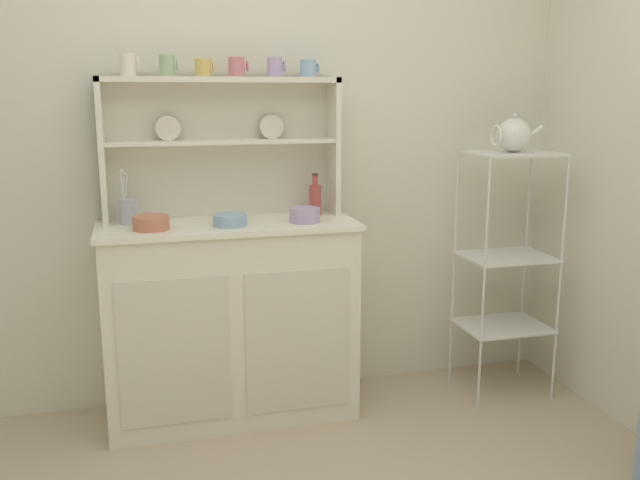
{
  "coord_description": "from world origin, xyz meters",
  "views": [
    {
      "loc": [
        -0.45,
        -1.58,
        1.46
      ],
      "look_at": [
        0.28,
        1.12,
        0.86
      ],
      "focal_mm": 38.51,
      "sensor_mm": 36.0,
      "label": 1
    }
  ],
  "objects_px": {
    "cup_cream_0": "(128,65)",
    "jam_bottle": "(315,199)",
    "utensil_jar": "(129,211)",
    "hutch_cabinet": "(231,319)",
    "bakers_rack": "(507,246)",
    "porcelain_teapot": "(513,135)",
    "bowl_mixing_large": "(151,223)",
    "hutch_shelf_unit": "(221,136)"
  },
  "relations": [
    {
      "from": "cup_cream_0",
      "to": "jam_bottle",
      "type": "distance_m",
      "value": 1.0
    },
    {
      "from": "cup_cream_0",
      "to": "utensil_jar",
      "type": "bearing_deg",
      "value": -126.67
    },
    {
      "from": "hutch_cabinet",
      "to": "utensil_jar",
      "type": "distance_m",
      "value": 0.65
    },
    {
      "from": "hutch_cabinet",
      "to": "bakers_rack",
      "type": "distance_m",
      "value": 1.36
    },
    {
      "from": "hutch_cabinet",
      "to": "porcelain_teapot",
      "type": "height_order",
      "value": "porcelain_teapot"
    },
    {
      "from": "bowl_mixing_large",
      "to": "porcelain_teapot",
      "type": "relative_size",
      "value": 0.61
    },
    {
      "from": "bowl_mixing_large",
      "to": "porcelain_teapot",
      "type": "distance_m",
      "value": 1.69
    },
    {
      "from": "bowl_mixing_large",
      "to": "porcelain_teapot",
      "type": "bearing_deg",
      "value": -0.23
    },
    {
      "from": "bowl_mixing_large",
      "to": "utensil_jar",
      "type": "height_order",
      "value": "utensil_jar"
    },
    {
      "from": "cup_cream_0",
      "to": "porcelain_teapot",
      "type": "bearing_deg",
      "value": -6.75
    },
    {
      "from": "hutch_cabinet",
      "to": "hutch_shelf_unit",
      "type": "xyz_separation_m",
      "value": [
        0.0,
        0.16,
        0.81
      ]
    },
    {
      "from": "hutch_cabinet",
      "to": "bowl_mixing_large",
      "type": "distance_m",
      "value": 0.58
    },
    {
      "from": "hutch_cabinet",
      "to": "bowl_mixing_large",
      "type": "relative_size",
      "value": 7.46
    },
    {
      "from": "bowl_mixing_large",
      "to": "hutch_cabinet",
      "type": "bearing_deg",
      "value": 12.6
    },
    {
      "from": "jam_bottle",
      "to": "utensil_jar",
      "type": "xyz_separation_m",
      "value": [
        -0.83,
        -0.01,
        -0.02
      ]
    },
    {
      "from": "bakers_rack",
      "to": "hutch_shelf_unit",
      "type": "bearing_deg",
      "value": 169.62
    },
    {
      "from": "hutch_shelf_unit",
      "to": "bakers_rack",
      "type": "relative_size",
      "value": 0.88
    },
    {
      "from": "hutch_shelf_unit",
      "to": "bakers_rack",
      "type": "height_order",
      "value": "hutch_shelf_unit"
    },
    {
      "from": "bowl_mixing_large",
      "to": "porcelain_teapot",
      "type": "height_order",
      "value": "porcelain_teapot"
    },
    {
      "from": "hutch_shelf_unit",
      "to": "porcelain_teapot",
      "type": "xyz_separation_m",
      "value": [
        1.32,
        -0.24,
        -0.0
      ]
    },
    {
      "from": "jam_bottle",
      "to": "utensil_jar",
      "type": "relative_size",
      "value": 0.82
    },
    {
      "from": "hutch_shelf_unit",
      "to": "cup_cream_0",
      "type": "height_order",
      "value": "cup_cream_0"
    },
    {
      "from": "hutch_cabinet",
      "to": "bakers_rack",
      "type": "xyz_separation_m",
      "value": [
        1.33,
        -0.08,
        0.28
      ]
    },
    {
      "from": "porcelain_teapot",
      "to": "bakers_rack",
      "type": "bearing_deg",
      "value": 0.0
    },
    {
      "from": "hutch_shelf_unit",
      "to": "bowl_mixing_large",
      "type": "xyz_separation_m",
      "value": [
        -0.33,
        -0.24,
        -0.34
      ]
    },
    {
      "from": "cup_cream_0",
      "to": "hutch_shelf_unit",
      "type": "bearing_deg",
      "value": 6.09
    },
    {
      "from": "hutch_shelf_unit",
      "to": "bakers_rack",
      "type": "bearing_deg",
      "value": -10.38
    },
    {
      "from": "hutch_cabinet",
      "to": "jam_bottle",
      "type": "xyz_separation_m",
      "value": [
        0.42,
        0.09,
        0.52
      ]
    },
    {
      "from": "hutch_shelf_unit",
      "to": "bowl_mixing_large",
      "type": "relative_size",
      "value": 6.97
    },
    {
      "from": "hutch_shelf_unit",
      "to": "utensil_jar",
      "type": "bearing_deg",
      "value": -168.43
    },
    {
      "from": "bowl_mixing_large",
      "to": "porcelain_teapot",
      "type": "xyz_separation_m",
      "value": [
        1.65,
        -0.01,
        0.33
      ]
    },
    {
      "from": "bowl_mixing_large",
      "to": "cup_cream_0",
      "type": "bearing_deg",
      "value": 105.71
    },
    {
      "from": "jam_bottle",
      "to": "porcelain_teapot",
      "type": "relative_size",
      "value": 0.79
    },
    {
      "from": "bakers_rack",
      "to": "hutch_cabinet",
      "type": "bearing_deg",
      "value": 176.56
    },
    {
      "from": "hutch_cabinet",
      "to": "bowl_mixing_large",
      "type": "bearing_deg",
      "value": -167.4
    },
    {
      "from": "hutch_cabinet",
      "to": "bakers_rack",
      "type": "bearing_deg",
      "value": -3.44
    },
    {
      "from": "hutch_shelf_unit",
      "to": "porcelain_teapot",
      "type": "bearing_deg",
      "value": -10.39
    },
    {
      "from": "bakers_rack",
      "to": "utensil_jar",
      "type": "distance_m",
      "value": 1.76
    },
    {
      "from": "jam_bottle",
      "to": "cup_cream_0",
      "type": "bearing_deg",
      "value": 177.42
    },
    {
      "from": "cup_cream_0",
      "to": "bowl_mixing_large",
      "type": "distance_m",
      "value": 0.67
    },
    {
      "from": "bakers_rack",
      "to": "bowl_mixing_large",
      "type": "relative_size",
      "value": 7.89
    },
    {
      "from": "hutch_shelf_unit",
      "to": "jam_bottle",
      "type": "xyz_separation_m",
      "value": [
        0.42,
        -0.08,
        -0.29
      ]
    }
  ]
}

